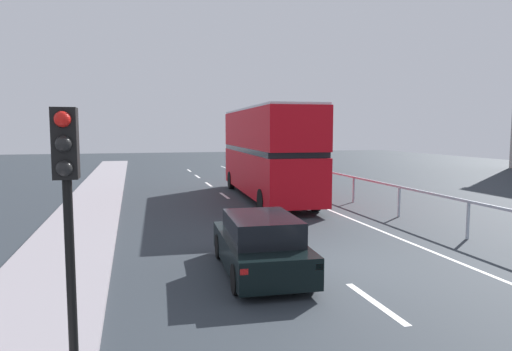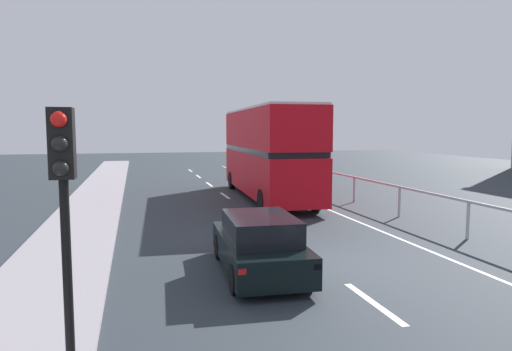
# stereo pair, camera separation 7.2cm
# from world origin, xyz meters

# --- Properties ---
(ground_plane) EXTENTS (73.92, 120.00, 0.10)m
(ground_plane) POSITION_xyz_m (0.00, 0.00, -0.05)
(ground_plane) COLOR #2A3037
(near_sidewalk_kerb) EXTENTS (2.52, 80.00, 0.14)m
(near_sidewalk_kerb) POSITION_xyz_m (-6.37, 0.00, 0.07)
(near_sidewalk_kerb) COLOR gray
(near_sidewalk_kerb) RESTS_ON ground
(lane_paint_markings) EXTENTS (3.62, 46.00, 0.01)m
(lane_paint_markings) POSITION_xyz_m (2.19, 8.47, 0.00)
(lane_paint_markings) COLOR silver
(lane_paint_markings) RESTS_ON ground
(bridge_side_railing) EXTENTS (0.10, 42.00, 1.22)m
(bridge_side_railing) POSITION_xyz_m (5.49, 9.00, 0.99)
(bridge_side_railing) COLOR #A9B2BE
(bridge_side_railing) RESTS_ON ground
(double_decker_bus_red) EXTENTS (3.00, 11.15, 4.45)m
(double_decker_bus_red) POSITION_xyz_m (1.86, 11.20, 2.38)
(double_decker_bus_red) COLOR red
(double_decker_bus_red) RESTS_ON ground
(hatchback_car_near) EXTENTS (1.94, 4.21, 1.41)m
(hatchback_car_near) POSITION_xyz_m (-1.67, -0.20, 0.67)
(hatchback_car_near) COLOR black
(hatchback_car_near) RESTS_ON ground
(traffic_signal_pole) EXTENTS (0.30, 0.42, 3.53)m
(traffic_signal_pole) POSITION_xyz_m (-5.35, -4.28, 2.79)
(traffic_signal_pole) COLOR black
(traffic_signal_pole) RESTS_ON near_sidewalk_kerb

